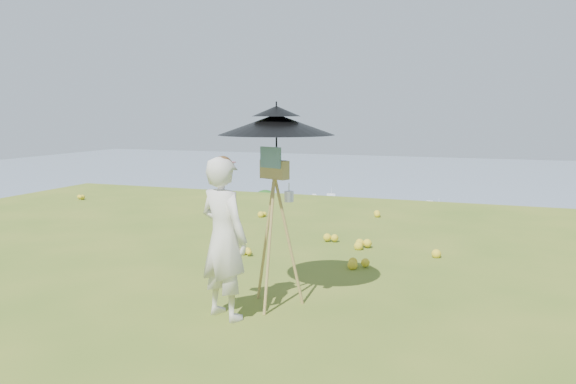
% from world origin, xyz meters
% --- Properties ---
extents(ground, '(14.00, 14.00, 0.00)m').
position_xyz_m(ground, '(0.00, 0.00, 0.00)').
color(ground, '#4F6E1F').
rests_on(ground, ground).
extents(shoreline_tier, '(170.00, 28.00, 8.00)m').
position_xyz_m(shoreline_tier, '(0.00, 75.00, -36.00)').
color(shoreline_tier, '#736C5C').
rests_on(shoreline_tier, bay_water).
extents(bay_water, '(700.00, 700.00, 0.00)m').
position_xyz_m(bay_water, '(0.00, 240.00, -34.00)').
color(bay_water, slate).
rests_on(bay_water, ground).
extents(peninsula, '(90.00, 60.00, 12.00)m').
position_xyz_m(peninsula, '(-75.00, 155.00, -29.00)').
color(peninsula, black).
rests_on(peninsula, bay_water).
extents(slope_trees, '(110.00, 50.00, 6.00)m').
position_xyz_m(slope_trees, '(0.00, 35.00, -15.00)').
color(slope_trees, '#1E5218').
rests_on(slope_trees, forest_slope).
extents(harbor_town, '(110.00, 22.00, 5.00)m').
position_xyz_m(harbor_town, '(0.00, 75.00, -29.50)').
color(harbor_town, beige).
rests_on(harbor_town, shoreline_tier).
extents(moored_boats, '(140.00, 140.00, 0.70)m').
position_xyz_m(moored_boats, '(-12.50, 161.00, -33.65)').
color(moored_boats, white).
rests_on(moored_boats, bay_water).
extents(wildflowers, '(10.00, 10.50, 0.12)m').
position_xyz_m(wildflowers, '(0.00, 0.25, 0.06)').
color(wildflowers, yellow).
rests_on(wildflowers, ground).
extents(painter, '(0.71, 0.60, 1.65)m').
position_xyz_m(painter, '(1.77, -1.49, 0.83)').
color(painter, beige).
rests_on(painter, ground).
extents(field_easel, '(0.85, 0.85, 1.73)m').
position_xyz_m(field_easel, '(2.13, -1.00, 0.86)').
color(field_easel, '#9D8042').
rests_on(field_easel, ground).
extents(sun_umbrella, '(1.66, 1.66, 0.77)m').
position_xyz_m(sun_umbrella, '(2.14, -0.97, 1.81)').
color(sun_umbrella, black).
rests_on(sun_umbrella, field_easel).
extents(painter_cap, '(0.27, 0.29, 0.10)m').
position_xyz_m(painter_cap, '(1.77, -1.49, 1.61)').
color(painter_cap, pink).
rests_on(painter_cap, painter).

